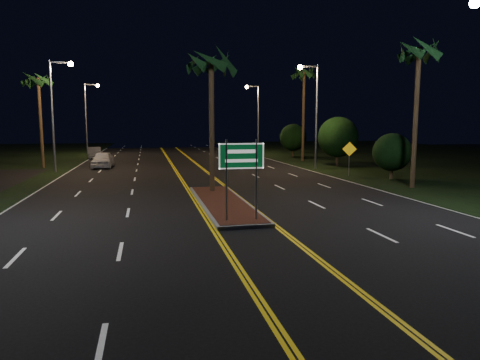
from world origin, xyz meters
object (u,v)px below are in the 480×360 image
object	(u,v)px
median_island	(223,203)
shrub_near	(392,152)
streetlight_left_far	(89,110)
palm_median	(211,63)
palm_left_far	(38,81)
car_near	(103,158)
palm_right_near	(419,52)
streetlight_right_mid	(313,104)
warning_sign	(349,154)
streetlight_left_mid	(57,103)
shrub_far	(293,137)
palm_right_far	(304,74)
shrub_mid	(338,137)
car_far	(95,152)
highway_sign	(241,164)
streetlight_right_far	(256,111)

from	to	relation	value
median_island	shrub_near	distance (m)	15.32
streetlight_left_far	palm_median	xyz separation A→B (m)	(10.61, -33.50, 1.62)
palm_left_far	car_near	distance (m)	8.72
streetlight_left_far	palm_right_near	world-z (taller)	palm_right_near
streetlight_right_mid	warning_sign	bearing A→B (deg)	-80.77
median_island	palm_right_near	distance (m)	15.21
streetlight_left_mid	shrub_far	bearing A→B (deg)	26.18
palm_right_far	shrub_mid	world-z (taller)	palm_right_far
streetlight_left_mid	car_far	size ratio (longest dim) A/B	1.99
palm_right_far	car_far	distance (m)	25.29
highway_sign	palm_right_near	xyz separation A→B (m)	(12.50, 7.20, 5.81)
palm_right_far	shrub_mid	size ratio (longest dim) A/B	2.23
streetlight_right_far	car_far	bearing A→B (deg)	-170.05
palm_left_far	shrub_near	size ratio (longest dim) A/B	2.67
palm_left_far	car_far	size ratio (longest dim) A/B	1.94
palm_right_near	car_far	distance (m)	36.75
palm_left_far	warning_sign	world-z (taller)	palm_left_far
streetlight_right_far	palm_right_near	bearing A→B (deg)	-86.63
highway_sign	streetlight_left_mid	world-z (taller)	streetlight_left_mid
car_far	warning_sign	size ratio (longest dim) A/B	1.75
shrub_far	streetlight_left_far	bearing A→B (deg)	161.86
shrub_mid	streetlight_left_mid	bearing A→B (deg)	180.00
streetlight_right_far	shrub_mid	xyz separation A→B (m)	(3.39, -18.00, -2.93)
palm_left_far	palm_right_far	world-z (taller)	palm_right_far
streetlight_left_mid	streetlight_right_mid	size ratio (longest dim) A/B	1.00
palm_left_far	palm_right_far	bearing A→B (deg)	4.47
shrub_far	car_near	bearing A→B (deg)	-157.25
shrub_near	warning_sign	size ratio (longest dim) A/B	1.27
palm_right_far	streetlight_right_far	bearing A→B (deg)	100.33
highway_sign	warning_sign	distance (m)	17.96
highway_sign	streetlight_left_mid	bearing A→B (deg)	116.59
highway_sign	warning_sign	world-z (taller)	highway_sign
median_island	palm_left_far	bearing A→B (deg)	121.36
streetlight_left_mid	car_near	xyz separation A→B (m)	(3.08, 3.05, -4.80)
streetlight_right_mid	shrub_far	xyz separation A→B (m)	(3.19, 14.00, -3.32)
palm_right_near	palm_left_far	bearing A→B (deg)	144.57
shrub_mid	shrub_far	bearing A→B (deg)	90.95
median_island	palm_median	world-z (taller)	palm_median
streetlight_left_far	palm_median	world-z (taller)	streetlight_left_far
streetlight_left_far	palm_median	bearing A→B (deg)	-72.42
median_island	warning_sign	distance (m)	15.05
highway_sign	car_near	bearing A→B (deg)	107.25
shrub_near	car_near	xyz separation A→B (m)	(-21.03, 13.05, -1.09)
highway_sign	warning_sign	bearing A→B (deg)	50.17
streetlight_right_mid	shrub_far	world-z (taller)	streetlight_right_mid
median_island	car_far	size ratio (longest dim) A/B	2.27
shrub_near	car_far	distance (m)	33.61
palm_left_far	shrub_far	size ratio (longest dim) A/B	2.22
palm_left_far	shrub_far	xyz separation A→B (m)	(26.60, 8.00, -5.41)
median_island	palm_median	xyz separation A→B (m)	(0.00, 3.50, 7.19)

